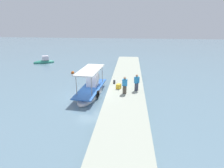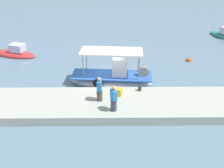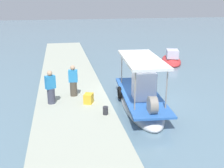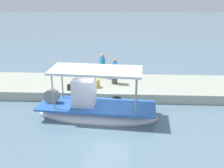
% 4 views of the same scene
% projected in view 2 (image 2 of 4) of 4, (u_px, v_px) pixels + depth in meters
% --- Properties ---
extents(ground_plane, '(120.00, 120.00, 0.00)m').
position_uv_depth(ground_plane, '(105.00, 82.00, 19.64)').
color(ground_plane, slate).
extents(dock_quay, '(36.00, 3.69, 0.59)m').
position_uv_depth(dock_quay, '(104.00, 105.00, 16.28)').
color(dock_quay, '#ABB19E').
rests_on(dock_quay, ground_plane).
extents(main_fishing_boat, '(6.49, 2.43, 3.02)m').
position_uv_depth(main_fishing_boat, '(113.00, 77.00, 19.34)').
color(main_fishing_boat, silver).
rests_on(main_fishing_boat, ground_plane).
extents(fisherman_near_bollard, '(0.41, 0.50, 1.67)m').
position_uv_depth(fisherman_near_bollard, '(99.00, 90.00, 15.86)').
color(fisherman_near_bollard, '#50483C').
rests_on(fisherman_near_bollard, dock_quay).
extents(fisherman_by_crate, '(0.49, 0.54, 1.68)m').
position_uv_depth(fisherman_by_crate, '(114.00, 100.00, 14.85)').
color(fisherman_by_crate, '#404356').
rests_on(fisherman_by_crate, dock_quay).
extents(mooring_bollard, '(0.24, 0.24, 0.37)m').
position_uv_depth(mooring_bollard, '(140.00, 88.00, 17.26)').
color(mooring_bollard, '#2D2D33').
rests_on(mooring_bollard, dock_quay).
extents(cargo_crate, '(0.62, 0.57, 0.48)m').
position_uv_depth(cargo_crate, '(118.00, 92.00, 16.70)').
color(cargo_crate, gold).
rests_on(cargo_crate, dock_quay).
extents(marker_buoy, '(0.48, 0.48, 0.48)m').
position_uv_depth(marker_buoy, '(188.00, 60.00, 23.36)').
color(marker_buoy, '#DE5713').
rests_on(marker_buoy, ground_plane).
extents(moored_boat_near, '(2.71, 3.78, 1.51)m').
position_uv_depth(moored_boat_near, '(222.00, 35.00, 29.64)').
color(moored_boat_near, '#2F8B74').
rests_on(moored_boat_near, ground_plane).
extents(moored_boat_mid, '(4.72, 2.87, 1.45)m').
position_uv_depth(moored_boat_mid, '(15.00, 53.00, 24.52)').
color(moored_boat_mid, red).
rests_on(moored_boat_mid, ground_plane).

